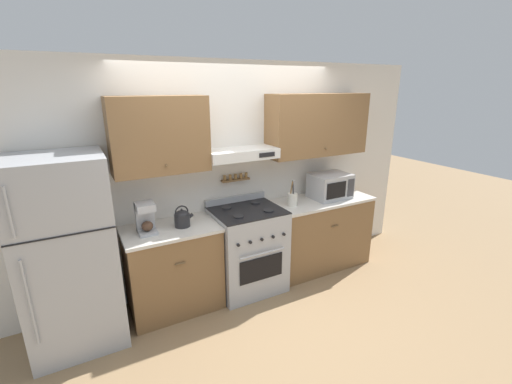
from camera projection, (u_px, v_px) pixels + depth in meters
name	position (u px, v px, depth m)	size (l,w,h in m)	color
ground_plane	(259.00, 298.00, 3.83)	(16.00, 16.00, 0.00)	#937551
wall_back	(242.00, 160.00, 3.92)	(5.20, 0.46, 2.55)	silver
counter_left	(173.00, 268.00, 3.57)	(0.94, 0.62, 0.92)	brown
counter_right	(318.00, 232.00, 4.43)	(1.34, 0.62, 0.92)	brown
stove_range	(248.00, 249.00, 3.92)	(0.76, 0.68, 1.04)	#ADAFB5
refrigerator	(68.00, 254.00, 2.98)	(0.76, 0.72, 1.75)	#ADAFB5
tea_kettle	(182.00, 218.00, 3.44)	(0.20, 0.16, 0.22)	#232326
coffee_maker	(146.00, 217.00, 3.29)	(0.17, 0.21, 0.30)	#ADAFB5
microwave	(330.00, 186.00, 4.31)	(0.48, 0.38, 0.31)	#ADAFB5
utensil_crock	(292.00, 199.00, 4.05)	(0.12, 0.12, 0.30)	silver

